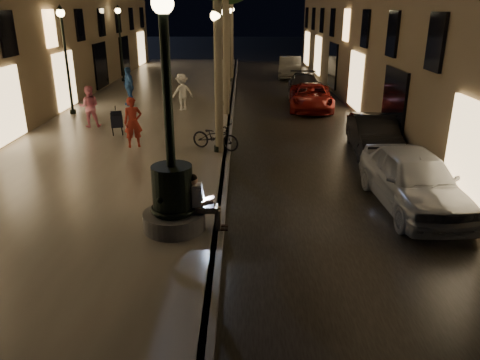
{
  "coord_description": "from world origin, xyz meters",
  "views": [
    {
      "loc": [
        0.54,
        -7.58,
        4.96
      ],
      "look_at": [
        0.48,
        3.0,
        1.0
      ],
      "focal_mm": 35.0,
      "sensor_mm": 36.0,
      "label": 1
    }
  ],
  "objects_px": {
    "car_second": "(374,135)",
    "pedestrian_red": "(133,122)",
    "car_fifth": "(290,67)",
    "fountain_lamppost": "(172,187)",
    "lamp_curb_d": "(232,28)",
    "lamp_left_c": "(120,34)",
    "lamp_curb_c": "(229,34)",
    "pedestrian_blue": "(129,86)",
    "pedestrian_pink": "(89,106)",
    "car_front": "(414,179)",
    "lamp_curb_b": "(225,43)",
    "bicycle": "(215,137)",
    "pedestrian_white": "(182,92)",
    "seated_man_laptop": "(201,200)",
    "car_third": "(311,97)",
    "lamp_left_b": "(65,47)",
    "stroller": "(117,120)",
    "lamp_curb_a": "(217,62)",
    "car_rear": "(304,86)"
  },
  "relations": [
    {
      "from": "bicycle",
      "to": "seated_man_laptop",
      "type": "bearing_deg",
      "value": -156.29
    },
    {
      "from": "fountain_lamppost",
      "to": "seated_man_laptop",
      "type": "height_order",
      "value": "fountain_lamppost"
    },
    {
      "from": "lamp_curb_c",
      "to": "car_rear",
      "type": "xyz_separation_m",
      "value": [
        4.37,
        -4.61,
        -2.59
      ]
    },
    {
      "from": "pedestrian_pink",
      "to": "pedestrian_white",
      "type": "bearing_deg",
      "value": -147.99
    },
    {
      "from": "car_third",
      "to": "pedestrian_blue",
      "type": "bearing_deg",
      "value": -175.26
    },
    {
      "from": "fountain_lamppost",
      "to": "lamp_left_c",
      "type": "relative_size",
      "value": 1.08
    },
    {
      "from": "lamp_curb_b",
      "to": "lamp_curb_d",
      "type": "bearing_deg",
      "value": 90.0
    },
    {
      "from": "lamp_curb_c",
      "to": "car_fifth",
      "type": "xyz_separation_m",
      "value": [
        4.3,
        3.18,
        -2.5
      ]
    },
    {
      "from": "lamp_curb_d",
      "to": "lamp_left_c",
      "type": "bearing_deg",
      "value": -131.59
    },
    {
      "from": "seated_man_laptop",
      "to": "lamp_curb_c",
      "type": "relative_size",
      "value": 0.27
    },
    {
      "from": "seated_man_laptop",
      "to": "lamp_curb_a",
      "type": "xyz_separation_m",
      "value": [
        0.09,
        6.0,
        2.34
      ]
    },
    {
      "from": "car_third",
      "to": "car_fifth",
      "type": "distance_m",
      "value": 11.2
    },
    {
      "from": "fountain_lamppost",
      "to": "lamp_left_c",
      "type": "bearing_deg",
      "value": 106.22
    },
    {
      "from": "car_fifth",
      "to": "pedestrian_blue",
      "type": "xyz_separation_m",
      "value": [
        -9.17,
        -11.17,
        0.41
      ]
    },
    {
      "from": "car_second",
      "to": "pedestrian_red",
      "type": "xyz_separation_m",
      "value": [
        -8.51,
        0.14,
        0.42
      ]
    },
    {
      "from": "pedestrian_white",
      "to": "pedestrian_blue",
      "type": "height_order",
      "value": "pedestrian_blue"
    },
    {
      "from": "lamp_curb_b",
      "to": "lamp_curb_d",
      "type": "height_order",
      "value": "same"
    },
    {
      "from": "lamp_curb_a",
      "to": "car_front",
      "type": "height_order",
      "value": "lamp_curb_a"
    },
    {
      "from": "car_second",
      "to": "pedestrian_white",
      "type": "relative_size",
      "value": 2.34
    },
    {
      "from": "lamp_left_c",
      "to": "car_third",
      "type": "relative_size",
      "value": 1.06
    },
    {
      "from": "fountain_lamppost",
      "to": "pedestrian_white",
      "type": "height_order",
      "value": "fountain_lamppost"
    },
    {
      "from": "car_rear",
      "to": "pedestrian_blue",
      "type": "xyz_separation_m",
      "value": [
        -9.24,
        -3.38,
        0.51
      ]
    },
    {
      "from": "lamp_curb_c",
      "to": "pedestrian_red",
      "type": "xyz_separation_m",
      "value": [
        -3.02,
        -15.44,
        -2.15
      ]
    },
    {
      "from": "lamp_curb_b",
      "to": "bicycle",
      "type": "relative_size",
      "value": 2.72
    },
    {
      "from": "lamp_curb_a",
      "to": "lamp_curb_c",
      "type": "xyz_separation_m",
      "value": [
        0.0,
        16.0,
        0.0
      ]
    },
    {
      "from": "lamp_curb_a",
      "to": "car_second",
      "type": "xyz_separation_m",
      "value": [
        5.49,
        0.42,
        -2.57
      ]
    },
    {
      "from": "car_rear",
      "to": "bicycle",
      "type": "relative_size",
      "value": 2.51
    },
    {
      "from": "lamp_left_c",
      "to": "car_rear",
      "type": "height_order",
      "value": "lamp_left_c"
    },
    {
      "from": "car_fifth",
      "to": "fountain_lamppost",
      "type": "bearing_deg",
      "value": -95.96
    },
    {
      "from": "lamp_curb_d",
      "to": "car_second",
      "type": "height_order",
      "value": "lamp_curb_d"
    },
    {
      "from": "lamp_curb_c",
      "to": "pedestrian_blue",
      "type": "bearing_deg",
      "value": -121.38
    },
    {
      "from": "car_front",
      "to": "pedestrian_red",
      "type": "height_order",
      "value": "pedestrian_red"
    },
    {
      "from": "seated_man_laptop",
      "to": "car_second",
      "type": "relative_size",
      "value": 0.32
    },
    {
      "from": "lamp_curb_a",
      "to": "car_rear",
      "type": "relative_size",
      "value": 1.08
    },
    {
      "from": "pedestrian_white",
      "to": "bicycle",
      "type": "xyz_separation_m",
      "value": [
        1.95,
        -6.62,
        -0.4
      ]
    },
    {
      "from": "pedestrian_red",
      "to": "lamp_curb_d",
      "type": "bearing_deg",
      "value": 64.09
    },
    {
      "from": "stroller",
      "to": "car_third",
      "type": "relative_size",
      "value": 0.24
    },
    {
      "from": "lamp_curb_d",
      "to": "car_rear",
      "type": "distance_m",
      "value": 13.6
    },
    {
      "from": "car_second",
      "to": "pedestrian_pink",
      "type": "height_order",
      "value": "pedestrian_pink"
    },
    {
      "from": "lamp_left_c",
      "to": "car_front",
      "type": "xyz_separation_m",
      "value": [
        12.34,
        -20.33,
        -2.46
      ]
    },
    {
      "from": "lamp_curb_b",
      "to": "car_third",
      "type": "xyz_separation_m",
      "value": [
        4.3,
        -0.01,
        -2.6
      ]
    },
    {
      "from": "car_fifth",
      "to": "lamp_curb_d",
      "type": "bearing_deg",
      "value": 137.03
    },
    {
      "from": "lamp_curb_b",
      "to": "car_rear",
      "type": "xyz_separation_m",
      "value": [
        4.37,
        3.39,
        -2.59
      ]
    },
    {
      "from": "pedestrian_pink",
      "to": "car_front",
      "type": "bearing_deg",
      "value": 131.51
    },
    {
      "from": "car_rear",
      "to": "pedestrian_red",
      "type": "distance_m",
      "value": 13.12
    },
    {
      "from": "lamp_curb_a",
      "to": "stroller",
      "type": "distance_m",
      "value": 5.32
    },
    {
      "from": "lamp_left_b",
      "to": "stroller",
      "type": "xyz_separation_m",
      "value": [
        3.01,
        -3.67,
        -2.49
      ]
    },
    {
      "from": "lamp_left_b",
      "to": "pedestrian_white",
      "type": "height_order",
      "value": "lamp_left_b"
    },
    {
      "from": "seated_man_laptop",
      "to": "lamp_left_b",
      "type": "distance_m",
      "value": 14.09
    },
    {
      "from": "car_fifth",
      "to": "pedestrian_pink",
      "type": "bearing_deg",
      "value": -116.69
    }
  ]
}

